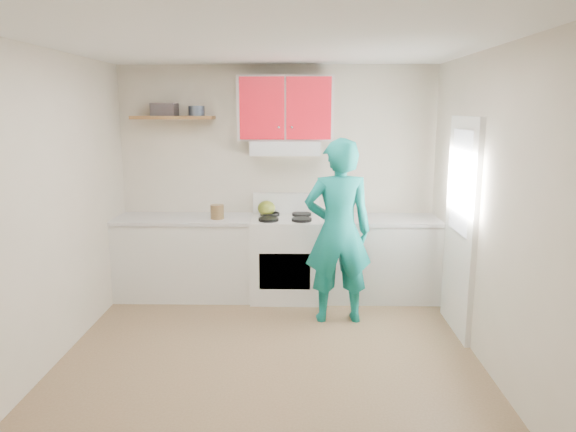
{
  "coord_description": "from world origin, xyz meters",
  "views": [
    {
      "loc": [
        0.25,
        -4.26,
        2.11
      ],
      "look_at": [
        0.15,
        0.55,
        1.15
      ],
      "focal_mm": 33.42,
      "sensor_mm": 36.0,
      "label": 1
    }
  ],
  "objects_px": {
    "kettle": "(266,208)",
    "stove": "(285,258)",
    "crock": "(217,213)",
    "tin": "(197,111)",
    "person": "(338,231)"
  },
  "relations": [
    {
      "from": "kettle",
      "to": "stove",
      "type": "bearing_deg",
      "value": -8.29
    },
    {
      "from": "stove",
      "to": "kettle",
      "type": "height_order",
      "value": "kettle"
    },
    {
      "from": "crock",
      "to": "tin",
      "type": "bearing_deg",
      "value": 136.91
    },
    {
      "from": "stove",
      "to": "person",
      "type": "distance_m",
      "value": 0.97
    },
    {
      "from": "stove",
      "to": "tin",
      "type": "distance_m",
      "value": 1.91
    },
    {
      "from": "stove",
      "to": "crock",
      "type": "distance_m",
      "value": 0.92
    },
    {
      "from": "crock",
      "to": "person",
      "type": "xyz_separation_m",
      "value": [
        1.29,
        -0.6,
        -0.07
      ]
    },
    {
      "from": "kettle",
      "to": "tin",
      "type": "bearing_deg",
      "value": -157.22
    },
    {
      "from": "stove",
      "to": "tin",
      "type": "xyz_separation_m",
      "value": [
        -0.98,
        0.16,
        1.63
      ]
    },
    {
      "from": "kettle",
      "to": "crock",
      "type": "height_order",
      "value": "kettle"
    },
    {
      "from": "kettle",
      "to": "person",
      "type": "xyz_separation_m",
      "value": [
        0.76,
        -0.8,
        -0.08
      ]
    },
    {
      "from": "kettle",
      "to": "person",
      "type": "relative_size",
      "value": 0.11
    },
    {
      "from": "tin",
      "to": "person",
      "type": "height_order",
      "value": "tin"
    },
    {
      "from": "crock",
      "to": "person",
      "type": "distance_m",
      "value": 1.43
    },
    {
      "from": "kettle",
      "to": "person",
      "type": "bearing_deg",
      "value": -22.34
    }
  ]
}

